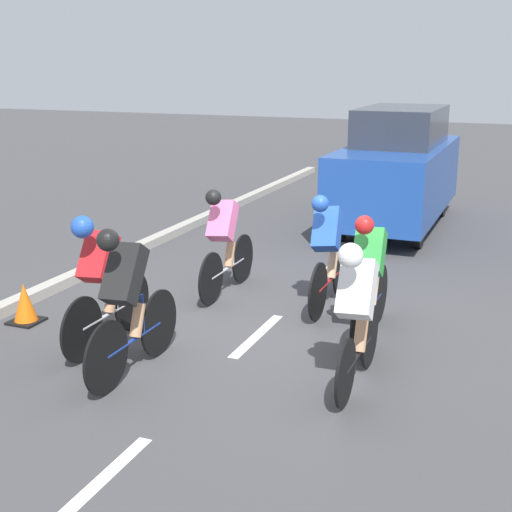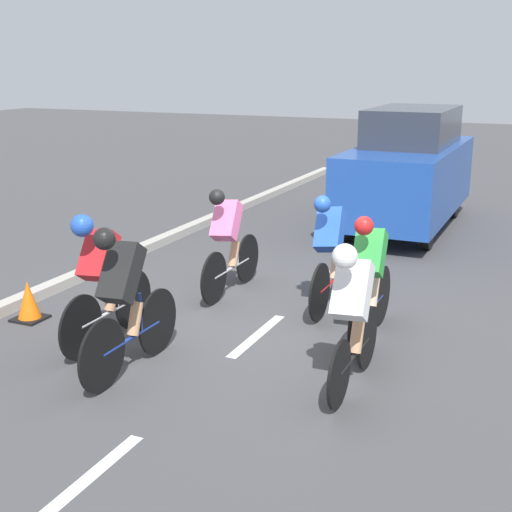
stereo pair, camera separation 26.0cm
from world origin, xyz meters
name	(u,v)px [view 2 (the right image)]	position (x,y,z in m)	size (l,w,h in m)	color
ground_plane	(271,324)	(0.00, 0.00, 0.00)	(60.00, 60.00, 0.00)	#424244
lane_stripe_near	(86,480)	(0.00, 3.62, 0.00)	(0.12, 1.40, 0.01)	white
lane_stripe_mid	(257,335)	(0.00, 0.42, 0.00)	(0.12, 1.40, 0.01)	white
lane_stripe_far	(341,265)	(0.00, -2.78, 0.00)	(0.12, 1.40, 0.01)	white
curb	(36,294)	(3.20, 0.42, 0.07)	(0.20, 24.14, 0.14)	#A8A399
cyclist_white	(352,311)	(-1.37, 1.33, 0.80)	(0.35, 1.60, 1.50)	black
cyclist_black	(125,298)	(0.78, 1.88, 0.81)	(0.35, 1.72, 1.57)	black
cyclist_blue	(331,250)	(-0.47, -0.80, 0.77)	(0.38, 1.76, 1.51)	black
cyclist_green	(370,276)	(-1.19, 0.02, 0.76)	(0.35, 1.71, 1.48)	black
cyclist_red	(101,276)	(1.44, 1.36, 0.81)	(0.35, 1.70, 1.53)	black
cyclist_pink	(228,239)	(0.97, -0.82, 0.76)	(0.36, 1.74, 1.47)	black
support_car	(408,170)	(-0.36, -5.70, 1.11)	(1.70, 4.42, 2.22)	black
traffic_cone	(29,301)	(2.75, 1.07, 0.24)	(0.36, 0.36, 0.49)	black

